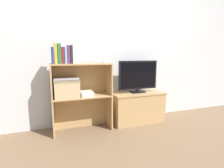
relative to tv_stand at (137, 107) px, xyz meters
The scene contains 18 objects.
ground_plane 0.54m from the tv_stand, 157.19° to the right, with size 16.00×16.00×0.00m, color brown.
wall_back 1.08m from the tv_stand, 153.50° to the left, with size 10.00×0.05×2.40m.
tv_stand is the anchor object (origin of this frame).
tv 0.51m from the tv_stand, 90.00° to the right, with size 0.65×0.14×0.50m.
bookshelf_lower_tier 0.90m from the tv_stand, behind, with size 0.82×0.30×0.51m.
bookshelf_upper_tier 1.05m from the tv_stand, behind, with size 0.82×0.30×0.45m.
book_navy 1.51m from the tv_stand, behind, with size 0.03×0.13×0.21m.
book_mustard 1.49m from the tv_stand, behind, with size 0.03×0.14×0.26m.
book_forest 1.45m from the tv_stand, behind, with size 0.04×0.14×0.25m.
book_maroon 1.41m from the tv_stand, behind, with size 0.04×0.12×0.21m.
book_skyblue 1.38m from the tv_stand, behind, with size 0.03×0.13×0.21m.
book_plum 1.36m from the tv_stand, behind, with size 0.03×0.14×0.23m.
book_charcoal 1.33m from the tv_stand, behind, with size 0.03×0.13×0.23m.
book_ivory 1.31m from the tv_stand, behind, with size 0.02×0.13×0.25m.
baby_monitor 0.94m from the tv_stand, behind, with size 0.05×0.04×0.12m.
storage_basket_left 1.17m from the tv_stand, behind, with size 0.33×0.27×0.24m.
laptop 1.22m from the tv_stand, behind, with size 0.32×0.21×0.02m.
magazine_stack 0.89m from the tv_stand, behind, with size 0.17×0.23×0.06m.
Camera 1 is at (-0.87, -2.23, 1.07)m, focal length 28.00 mm.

